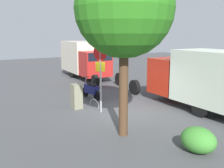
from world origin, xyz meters
TOP-DOWN VIEW (x-y plane):
  - ground_plane at (0.00, 0.00)m, footprint 60.00×60.00m
  - box_truck_near at (-1.89, -3.49)m, footprint 8.33×2.41m
  - box_truck_far at (10.02, -2.86)m, footprint 7.96×2.73m
  - motorcycle at (3.14, 0.09)m, footprint 1.81×0.55m
  - stop_sign at (0.57, 0.90)m, footprint 0.71×0.33m
  - street_tree at (-2.35, 1.60)m, footprint 3.41×3.41m
  - utility_cabinet at (1.79, 1.60)m, footprint 0.58×0.46m
  - bike_rack_hoop at (1.52, 0.75)m, footprint 0.85×0.16m
  - shrub_near_sign at (-4.77, 0.42)m, footprint 1.18×0.97m

SIDE VIEW (x-z plane):
  - ground_plane at x=0.00m, z-range 0.00..0.00m
  - bike_rack_hoop at x=1.52m, z-range -0.43..0.43m
  - shrub_near_sign at x=-4.77m, z-range 0.00..0.81m
  - motorcycle at x=3.14m, z-range -0.08..1.12m
  - utility_cabinet at x=1.79m, z-range 0.00..1.22m
  - box_truck_near at x=-1.89m, z-range 0.16..3.07m
  - box_truck_far at x=10.02m, z-range 0.14..3.16m
  - stop_sign at x=0.57m, z-range 0.53..3.73m
  - street_tree at x=-2.35m, z-range 1.38..7.61m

